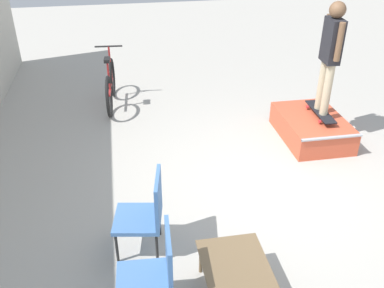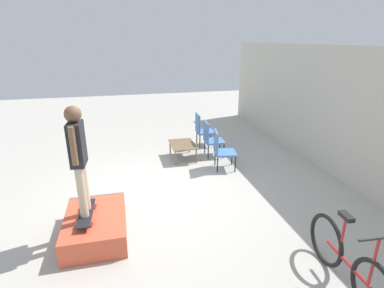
# 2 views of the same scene
# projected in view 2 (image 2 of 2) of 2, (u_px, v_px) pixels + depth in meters

# --- Properties ---
(ground_plane) EXTENTS (24.00, 24.00, 0.00)m
(ground_plane) POSITION_uv_depth(u_px,v_px,m) (155.00, 193.00, 6.40)
(ground_plane) COLOR #B7B2A8
(house_wall_back) EXTENTS (12.00, 0.06, 3.00)m
(house_wall_back) POSITION_uv_depth(u_px,v_px,m) (340.00, 114.00, 6.86)
(house_wall_back) COLOR beige
(house_wall_back) RESTS_ON ground_plane
(skate_ramp_box) EXTENTS (1.41, 0.97, 0.41)m
(skate_ramp_box) POSITION_uv_depth(u_px,v_px,m) (96.00, 226.00, 4.98)
(skate_ramp_box) COLOR #DB5638
(skate_ramp_box) RESTS_ON ground_plane
(skateboard_on_ramp) EXTENTS (0.88, 0.28, 0.07)m
(skateboard_on_ramp) POSITION_uv_depth(u_px,v_px,m) (86.00, 213.00, 4.84)
(skateboard_on_ramp) COLOR black
(skateboard_on_ramp) RESTS_ON skate_ramp_box
(person_skater) EXTENTS (0.57, 0.24, 1.75)m
(person_skater) POSITION_uv_depth(u_px,v_px,m) (78.00, 153.00, 4.49)
(person_skater) COLOR #C6B793
(person_skater) RESTS_ON skateboard_on_ramp
(coffee_table) EXTENTS (0.94, 0.66, 0.42)m
(coffee_table) POSITION_uv_depth(u_px,v_px,m) (183.00, 145.00, 8.13)
(coffee_table) COLOR brown
(coffee_table) RESTS_ON ground_plane
(patio_chair_left) EXTENTS (0.54, 0.54, 0.99)m
(patio_chair_left) POSITION_uv_depth(u_px,v_px,m) (202.00, 128.00, 9.08)
(patio_chair_left) COLOR black
(patio_chair_left) RESTS_ON ground_plane
(patio_chair_center) EXTENTS (0.55, 0.55, 0.99)m
(patio_chair_center) POSITION_uv_depth(u_px,v_px,m) (211.00, 138.00, 8.26)
(patio_chair_center) COLOR black
(patio_chair_center) RESTS_ON ground_plane
(patio_chair_right) EXTENTS (0.60, 0.60, 0.99)m
(patio_chair_right) POSITION_uv_depth(u_px,v_px,m) (221.00, 149.00, 7.44)
(patio_chair_right) COLOR black
(patio_chair_right) RESTS_ON ground_plane
(bicycle) EXTENTS (1.71, 0.52, 1.06)m
(bicycle) POSITION_uv_depth(u_px,v_px,m) (347.00, 261.00, 3.88)
(bicycle) COLOR black
(bicycle) RESTS_ON ground_plane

